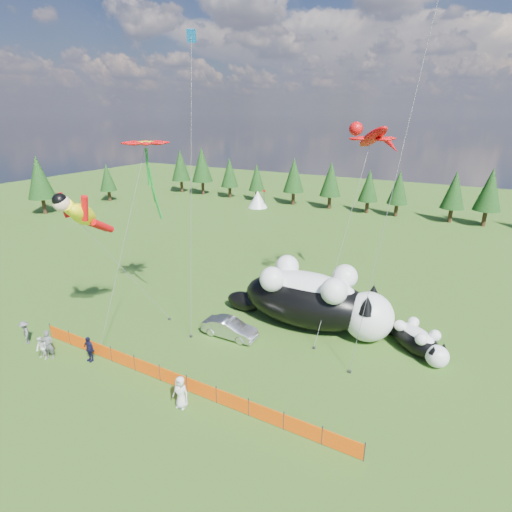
{
  "coord_description": "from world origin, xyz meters",
  "views": [
    {
      "loc": [
        13.44,
        -17.48,
        14.85
      ],
      "look_at": [
        1.57,
        4.0,
        6.05
      ],
      "focal_mm": 28.0,
      "sensor_mm": 36.0,
      "label": 1
    }
  ],
  "objects": [
    {
      "name": "superhero_kite",
      "position": [
        -8.29,
        -1.07,
        8.75
      ],
      "size": [
        5.67,
        6.85,
        11.22
      ],
      "color": "#FFFB0D",
      "rests_on": "ground"
    },
    {
      "name": "spectator_e",
      "position": [
        1.52,
        -4.16,
        0.94
      ],
      "size": [
        0.97,
        0.67,
        1.89
      ],
      "primitive_type": "imported",
      "rotation": [
        0.0,
        0.0,
        0.08
      ],
      "color": "silver",
      "rests_on": "ground"
    },
    {
      "name": "diamond_kite_a",
      "position": [
        -3.14,
        4.34,
        18.24
      ],
      "size": [
        1.36,
        3.16,
        20.04
      ],
      "color": "blue",
      "rests_on": "ground"
    },
    {
      "name": "spectator_b",
      "position": [
        -9.06,
        -4.94,
        0.78
      ],
      "size": [
        0.77,
        0.47,
        1.57
      ],
      "primitive_type": "imported",
      "rotation": [
        0.0,
        0.0,
        -0.02
      ],
      "color": "silver",
      "rests_on": "ground"
    },
    {
      "name": "cat_large",
      "position": [
        4.48,
        7.39,
        2.21
      ],
      "size": [
        12.89,
        4.88,
        4.66
      ],
      "rotation": [
        0.0,
        0.0,
        0.04
      ],
      "color": "black",
      "rests_on": "ground"
    },
    {
      "name": "safety_fence",
      "position": [
        0.0,
        -3.0,
        0.5
      ],
      "size": [
        22.06,
        0.06,
        1.1
      ],
      "color": "#262626",
      "rests_on": "ground"
    },
    {
      "name": "gecko_kite",
      "position": [
        6.52,
        12.01,
        13.27
      ],
      "size": [
        5.97,
        10.88,
        15.33
      ],
      "color": "red",
      "rests_on": "ground"
    },
    {
      "name": "festival_tents",
      "position": [
        11.0,
        40.0,
        1.4
      ],
      "size": [
        50.0,
        3.2,
        2.8
      ],
      "primitive_type": null,
      "color": "white",
      "rests_on": "ground"
    },
    {
      "name": "car",
      "position": [
        -0.06,
        3.15,
        0.66
      ],
      "size": [
        4.02,
        1.49,
        1.31
      ],
      "primitive_type": "imported",
      "rotation": [
        0.0,
        0.0,
        1.6
      ],
      "color": "silver",
      "rests_on": "ground"
    },
    {
      "name": "cat_small",
      "position": [
        11.76,
        7.39,
        0.91
      ],
      "size": [
        4.53,
        3.92,
        1.92
      ],
      "rotation": [
        0.0,
        0.0,
        -0.66
      ],
      "color": "black",
      "rests_on": "ground"
    },
    {
      "name": "spectator_a",
      "position": [
        -8.76,
        -4.65,
        0.97
      ],
      "size": [
        0.84,
        0.74,
        1.94
      ],
      "primitive_type": "imported",
      "rotation": [
        0.0,
        0.0,
        0.48
      ],
      "color": "#55565A",
      "rests_on": "ground"
    },
    {
      "name": "spectator_d",
      "position": [
        -11.73,
        -4.33,
        0.84
      ],
      "size": [
        1.23,
        0.97,
        1.69
      ],
      "primitive_type": "imported",
      "rotation": [
        0.0,
        0.0,
        -0.44
      ],
      "color": "#55565A",
      "rests_on": "ground"
    },
    {
      "name": "ground",
      "position": [
        0.0,
        0.0,
        0.0
      ],
      "size": [
        160.0,
        160.0,
        0.0
      ],
      "primitive_type": "plane",
      "color": "#13390A",
      "rests_on": "ground"
    },
    {
      "name": "tree_line",
      "position": [
        0.0,
        45.0,
        4.0
      ],
      "size": [
        90.0,
        4.0,
        8.0
      ],
      "primitive_type": null,
      "color": "black",
      "rests_on": "ground"
    },
    {
      "name": "spectator_c",
      "position": [
        -6.26,
        -3.6,
        0.86
      ],
      "size": [
        1.05,
        0.61,
        1.71
      ],
      "primitive_type": "imported",
      "rotation": [
        0.0,
        0.0,
        -0.1
      ],
      "color": "black",
      "rests_on": "ground"
    },
    {
      "name": "flower_kite",
      "position": [
        -6.04,
        2.75,
        12.85
      ],
      "size": [
        3.25,
        7.37,
        14.07
      ],
      "color": "red",
      "rests_on": "ground"
    }
  ]
}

